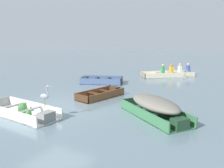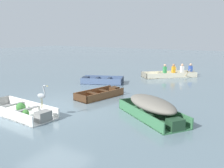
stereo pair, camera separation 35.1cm
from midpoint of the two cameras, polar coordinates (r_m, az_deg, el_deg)
ground_plane at (r=10.51m, az=-12.27°, el=-5.22°), size 80.00×80.00×0.00m
dinghy_white_foreground at (r=9.80m, az=-18.96°, el=-5.94°), size 3.22×1.35×0.39m
skiff_wooden_brown_near_moored at (r=11.90m, az=-1.60°, el=-2.38°), size 1.38×2.54×0.34m
skiff_green_mid_moored at (r=9.01m, az=10.30°, el=-5.05°), size 3.15×2.62×0.75m
skiff_slate_blue_far_moored at (r=15.23m, az=-2.00°, el=0.70°), size 2.74×2.10×0.38m
rowboat_cream_with_crew at (r=18.02m, az=14.23°, el=2.30°), size 3.43×3.39×0.91m
heron_on_dinghy at (r=9.00m, az=-14.70°, el=-2.49°), size 0.46×0.21×0.84m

